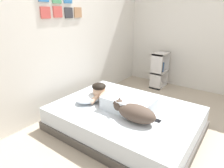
{
  "coord_description": "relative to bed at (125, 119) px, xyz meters",
  "views": [
    {
      "loc": [
        -2.04,
        -0.72,
        1.55
      ],
      "look_at": [
        0.06,
        0.8,
        0.59
      ],
      "focal_mm": 30.96,
      "sensor_mm": 36.0,
      "label": 1
    }
  ],
  "objects": [
    {
      "name": "ground_plane",
      "position": [
        0.04,
        -0.52,
        -0.17
      ],
      "size": [
        12.51,
        12.51,
        0.0
      ],
      "primitive_type": "plane",
      "color": "tan"
    },
    {
      "name": "bookshelf",
      "position": [
        1.85,
        0.29,
        0.22
      ],
      "size": [
        0.45,
        0.24,
        0.75
      ],
      "color": "silver",
      "rests_on": "ground"
    },
    {
      "name": "side_wall_right",
      "position": [
        2.22,
        -0.18,
        1.08
      ],
      "size": [
        0.1,
        6.34,
        2.5
      ],
      "primitive_type": "cube",
      "color": "silver",
      "rests_on": "ground"
    },
    {
      "name": "back_wall",
      "position": [
        0.04,
        1.2,
        1.09
      ],
      "size": [
        4.26,
        0.12,
        2.5
      ],
      "color": "silver",
      "rests_on": "ground"
    },
    {
      "name": "coffee_cup",
      "position": [
        0.21,
        0.41,
        0.21
      ],
      "size": [
        0.12,
        0.09,
        0.07
      ],
      "color": "#D84C47",
      "rests_on": "bed"
    },
    {
      "name": "pillow",
      "position": [
        -0.08,
        0.53,
        0.22
      ],
      "size": [
        0.52,
        0.32,
        0.11
      ],
      "primitive_type": "ellipsoid",
      "color": "silver",
      "rests_on": "bed"
    },
    {
      "name": "person_lying",
      "position": [
        -0.02,
        0.07,
        0.28
      ],
      "size": [
        0.43,
        0.92,
        0.27
      ],
      "color": "silver",
      "rests_on": "bed"
    },
    {
      "name": "bed",
      "position": [
        0.0,
        0.0,
        0.0
      ],
      "size": [
        1.42,
        1.92,
        0.34
      ],
      "color": "#4C4742",
      "rests_on": "ground"
    },
    {
      "name": "dog",
      "position": [
        -0.2,
        -0.26,
        0.27
      ],
      "size": [
        0.26,
        0.57,
        0.21
      ],
      "color": "#4C3D33",
      "rests_on": "bed"
    },
    {
      "name": "cell_phone",
      "position": [
        -0.06,
        -0.47,
        0.17
      ],
      "size": [
        0.07,
        0.14,
        0.01
      ],
      "primitive_type": "cube",
      "color": "black",
      "rests_on": "bed"
    }
  ]
}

